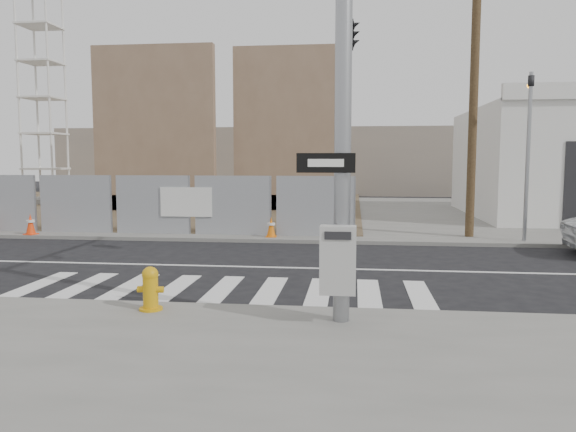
# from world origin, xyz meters

# --- Properties ---
(ground) EXTENTS (100.00, 100.00, 0.00)m
(ground) POSITION_xyz_m (0.00, 0.00, 0.00)
(ground) COLOR black
(ground) RESTS_ON ground
(sidewalk_far) EXTENTS (50.00, 20.00, 0.12)m
(sidewalk_far) POSITION_xyz_m (0.00, 14.00, 0.06)
(sidewalk_far) COLOR slate
(sidewalk_far) RESTS_ON ground
(signal_pole) EXTENTS (0.96, 5.87, 7.00)m
(signal_pole) POSITION_xyz_m (2.49, -2.05, 4.78)
(signal_pole) COLOR gray
(signal_pole) RESTS_ON sidewalk_near
(far_signal_pole) EXTENTS (0.16, 0.20, 5.60)m
(far_signal_pole) POSITION_xyz_m (8.00, 4.60, 3.48)
(far_signal_pole) COLOR gray
(far_signal_pole) RESTS_ON sidewalk_far
(concrete_wall_left) EXTENTS (6.00, 1.30, 8.00)m
(concrete_wall_left) POSITION_xyz_m (-7.00, 13.08, 3.38)
(concrete_wall_left) COLOR brown
(concrete_wall_left) RESTS_ON sidewalk_far
(concrete_wall_right) EXTENTS (5.50, 1.30, 8.00)m
(concrete_wall_right) POSITION_xyz_m (-0.50, 14.08, 3.38)
(concrete_wall_right) COLOR brown
(concrete_wall_right) RESTS_ON sidewalk_far
(crane_tower) EXTENTS (2.60, 2.60, 18.15)m
(crane_tower) POSITION_xyz_m (-15.00, 17.00, 9.02)
(crane_tower) COLOR slate
(crane_tower) RESTS_ON sidewalk_far
(utility_pole_right) EXTENTS (1.60, 0.28, 10.00)m
(utility_pole_right) POSITION_xyz_m (6.50, 5.50, 5.20)
(utility_pole_right) COLOR brown
(utility_pole_right) RESTS_ON sidewalk_far
(fire_hydrant) EXTENTS (0.46, 0.43, 0.75)m
(fire_hydrant) POSITION_xyz_m (-0.73, -4.55, 0.49)
(fire_hydrant) COLOR #CC940B
(fire_hydrant) RESTS_ON sidewalk_near
(traffic_cone_c) EXTENTS (0.45, 0.45, 0.71)m
(traffic_cone_c) POSITION_xyz_m (-8.24, 4.22, 0.47)
(traffic_cone_c) COLOR #FF3C0D
(traffic_cone_c) RESTS_ON sidewalk_far
(traffic_cone_d) EXTENTS (0.36, 0.36, 0.67)m
(traffic_cone_d) POSITION_xyz_m (-0.02, 4.59, 0.44)
(traffic_cone_d) COLOR orange
(traffic_cone_d) RESTS_ON sidewalk_far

